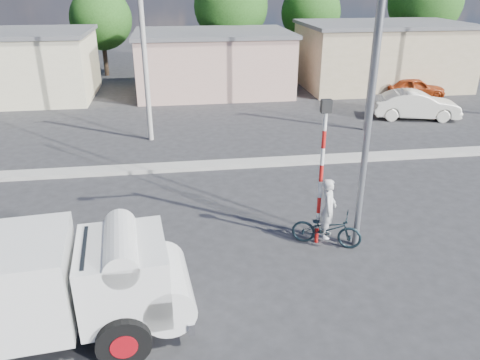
{
  "coord_description": "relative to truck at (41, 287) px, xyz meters",
  "views": [
    {
      "loc": [
        -0.81,
        -10.19,
        7.34
      ],
      "look_at": [
        1.17,
        3.51,
        1.3
      ],
      "focal_mm": 35.0,
      "sensor_mm": 36.0,
      "label": 1
    }
  ],
  "objects": [
    {
      "name": "truck",
      "position": [
        0.0,
        0.0,
        0.0
      ],
      "size": [
        6.32,
        2.92,
        2.53
      ],
      "rotation": [
        0.0,
        0.0,
        0.1
      ],
      "color": "black",
      "rests_on": "ground"
    },
    {
      "name": "traffic_pole",
      "position": [
        6.96,
        3.16,
        1.19
      ],
      "size": [
        0.28,
        0.18,
        4.36
      ],
      "color": "red",
      "rests_on": "ground"
    },
    {
      "name": "median",
      "position": [
        3.76,
        9.66,
        -1.32
      ],
      "size": [
        40.0,
        0.8,
        0.16
      ],
      "primitive_type": "cube",
      "color": "#99968E",
      "rests_on": "ground"
    },
    {
      "name": "cyclist",
      "position": [
        7.19,
        2.99,
        -0.5
      ],
      "size": [
        0.67,
        0.78,
        1.82
      ],
      "primitive_type": "imported",
      "rotation": [
        0.0,
        0.0,
        1.15
      ],
      "color": "silver",
      "rests_on": "ground"
    },
    {
      "name": "streetlight",
      "position": [
        7.9,
        2.86,
        3.56
      ],
      "size": [
        2.34,
        0.22,
        9.0
      ],
      "color": "slate",
      "rests_on": "ground"
    },
    {
      "name": "car_cream",
      "position": [
        16.29,
        15.32,
        -0.63
      ],
      "size": [
        4.92,
        2.66,
        1.54
      ],
      "primitive_type": "imported",
      "rotation": [
        0.0,
        0.0,
        1.34
      ],
      "color": "silver",
      "rests_on": "ground"
    },
    {
      "name": "building_row",
      "position": [
        4.86,
        23.66,
        0.73
      ],
      "size": [
        37.8,
        7.3,
        4.44
      ],
      "color": "beige",
      "rests_on": "ground"
    },
    {
      "name": "tree_row",
      "position": [
        7.52,
        30.11,
        3.59
      ],
      "size": [
        43.62,
        7.43,
        8.42
      ],
      "color": "#38281E",
      "rests_on": "ground"
    },
    {
      "name": "car_red",
      "position": [
        18.68,
        20.02,
        -0.76
      ],
      "size": [
        3.94,
        1.93,
        1.3
      ],
      "primitive_type": "imported",
      "rotation": [
        0.0,
        0.0,
        1.46
      ],
      "color": "#9C320F",
      "rests_on": "ground"
    },
    {
      "name": "bicycle",
      "position": [
        7.19,
        2.99,
        -0.87
      ],
      "size": [
        2.16,
        1.48,
        1.07
      ],
      "primitive_type": "imported",
      "rotation": [
        0.0,
        0.0,
        1.15
      ],
      "color": "black",
      "rests_on": "ground"
    },
    {
      "name": "ground_plane",
      "position": [
        3.76,
        1.66,
        -1.4
      ],
      "size": [
        120.0,
        120.0,
        0.0
      ],
      "primitive_type": "plane",
      "color": "#28272A",
      "rests_on": "ground"
    },
    {
      "name": "utility_poles",
      "position": [
        7.01,
        13.66,
        2.66
      ],
      "size": [
        35.4,
        0.24,
        8.0
      ],
      "color": "#99968E",
      "rests_on": "ground"
    }
  ]
}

